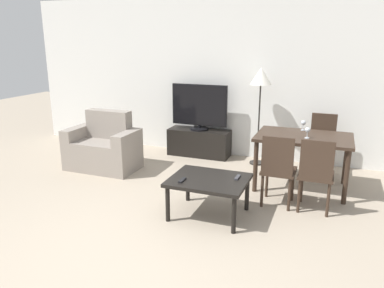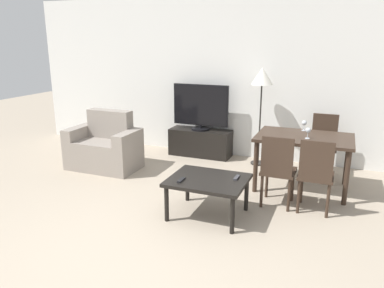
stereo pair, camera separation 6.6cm
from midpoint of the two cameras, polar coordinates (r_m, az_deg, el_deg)
The scene contains 15 objects.
ground_plane at distance 3.73m, azimuth -9.66°, elevation -16.65°, with size 18.00×18.00×0.00m, color tan.
wall_back at distance 6.47m, azimuth 6.56°, elevation 9.96°, with size 7.78×0.06×2.70m.
armchair at distance 6.06m, azimuth -12.85°, elevation -0.57°, with size 1.10×0.64×0.90m.
tv_stand at distance 6.57m, azimuth 1.58°, elevation 0.22°, with size 1.07×0.39×0.47m.
tv at distance 6.43m, azimuth 1.62°, elevation 5.61°, with size 0.98×0.32×0.78m.
coffee_table at distance 4.29m, azimuth 2.89°, elevation -5.95°, with size 0.87×0.71×0.46m.
dining_table at distance 5.23m, azimuth 17.05°, elevation 0.19°, with size 1.24×0.85×0.74m.
dining_chair_near at distance 4.60m, azimuth 13.34°, elevation -3.53°, with size 0.40×0.40×0.90m.
dining_chair_far at distance 5.96m, azimuth 19.69°, elevation 0.37°, with size 0.40×0.40×0.90m.
dining_chair_near_right at distance 4.56m, azimuth 18.74°, elevation -4.11°, with size 0.40×0.40×0.90m.
floor_lamp at distance 6.00m, azimuth 10.93°, elevation 9.38°, with size 0.34×0.34×1.56m.
remote_primary at distance 4.20m, azimuth -1.20°, elevation -5.51°, with size 0.04×0.15×0.02m.
remote_secondary at distance 4.30m, azimuth 7.26°, elevation -5.09°, with size 0.04×0.15×0.02m.
wine_glass_left at distance 5.06m, azimuth 17.60°, elevation 1.90°, with size 0.07×0.07×0.15m.
wine_glass_center at distance 5.49m, azimuth 17.06°, elevation 2.99°, with size 0.07×0.07×0.15m.
Camera 2 is at (1.75, -2.64, 1.98)m, focal length 35.00 mm.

